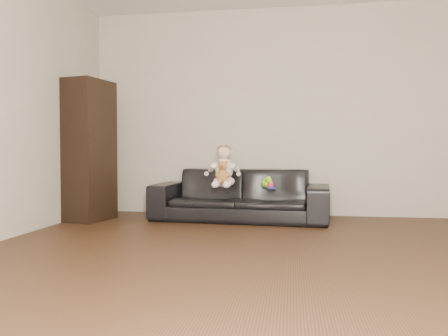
% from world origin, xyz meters
% --- Properties ---
extents(floor, '(5.50, 5.50, 0.00)m').
position_xyz_m(floor, '(0.00, 0.00, 0.00)').
color(floor, '#3C2415').
rests_on(floor, ground).
extents(wall_back, '(5.00, 0.00, 5.00)m').
position_xyz_m(wall_back, '(0.00, 2.75, 1.30)').
color(wall_back, '#B8AE9A').
rests_on(wall_back, ground).
extents(sofa, '(2.07, 0.93, 0.59)m').
position_xyz_m(sofa, '(-0.54, 2.25, 0.30)').
color(sofa, black).
rests_on(sofa, floor).
extents(cabinet, '(0.50, 0.62, 1.62)m').
position_xyz_m(cabinet, '(-2.28, 1.96, 0.81)').
color(cabinet, black).
rests_on(cabinet, floor).
extents(shelf_item, '(0.23, 0.28, 0.28)m').
position_xyz_m(shelf_item, '(-2.26, 1.96, 1.17)').
color(shelf_item, silver).
rests_on(shelf_item, cabinet).
extents(baby, '(0.34, 0.42, 0.49)m').
position_xyz_m(baby, '(-0.72, 2.14, 0.61)').
color(baby, white).
rests_on(baby, sofa).
extents(teddy_bear, '(0.15, 0.15, 0.25)m').
position_xyz_m(teddy_bear, '(-0.71, 1.99, 0.57)').
color(teddy_bear, '#A96B30').
rests_on(teddy_bear, sofa).
extents(toy_green, '(0.17, 0.19, 0.11)m').
position_xyz_m(toy_green, '(-0.22, 2.13, 0.45)').
color(toy_green, '#7FCB17').
rests_on(toy_green, sofa).
extents(toy_rattle, '(0.09, 0.09, 0.07)m').
position_xyz_m(toy_rattle, '(-0.18, 2.05, 0.42)').
color(toy_rattle, '#D31841').
rests_on(toy_rattle, sofa).
extents(toy_blue_disc, '(0.11, 0.11, 0.01)m').
position_xyz_m(toy_blue_disc, '(-0.17, 2.05, 0.40)').
color(toy_blue_disc, blue).
rests_on(toy_blue_disc, sofa).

